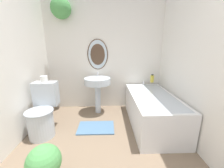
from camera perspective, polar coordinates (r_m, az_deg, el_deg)
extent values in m
cube|color=silver|center=(3.07, -3.06, 12.08)|extent=(2.59, 0.06, 2.40)
ellipsoid|color=#4C3828|center=(3.03, -5.97, 12.08)|extent=(0.44, 0.02, 0.65)
ellipsoid|color=silver|center=(3.02, -5.98, 12.08)|extent=(0.40, 0.01, 0.61)
cylinder|color=#9E6042|center=(3.15, -20.65, 28.90)|extent=(0.17, 0.17, 0.10)
sphere|color=#4C934C|center=(3.13, -20.49, 27.38)|extent=(0.38, 0.38, 0.38)
cube|color=silver|center=(2.08, 33.94, 8.27)|extent=(0.06, 2.80, 2.40)
cylinder|color=silver|center=(2.46, -27.37, -14.68)|extent=(0.37, 0.37, 0.41)
cylinder|color=#A0A9B1|center=(2.37, -28.00, -10.08)|extent=(0.40, 0.40, 0.02)
cube|color=silver|center=(2.54, -25.76, -3.60)|extent=(0.37, 0.20, 0.40)
cylinder|color=silver|center=(2.92, -5.88, -5.97)|extent=(0.12, 0.12, 0.62)
cylinder|color=silver|center=(2.81, -6.08, 1.21)|extent=(0.53, 0.53, 0.13)
cylinder|color=silver|center=(2.93, -5.95, 4.05)|extent=(0.02, 0.02, 0.10)
cube|color=silver|center=(2.60, 16.19, -10.14)|extent=(0.74, 1.50, 0.55)
cube|color=silver|center=(2.51, 16.61, -4.81)|extent=(0.64, 1.40, 0.04)
cylinder|color=silver|center=(3.08, 12.97, 0.26)|extent=(0.04, 0.04, 0.08)
cylinder|color=gold|center=(3.05, 16.33, 2.09)|extent=(0.08, 0.08, 0.15)
cylinder|color=black|center=(3.04, 16.45, 3.67)|extent=(0.04, 0.04, 0.02)
sphere|color=#4C934C|center=(1.65, -26.44, -26.94)|extent=(0.33, 0.33, 0.33)
cube|color=#4C7093|center=(2.51, -6.65, -17.53)|extent=(0.62, 0.40, 0.02)
cylinder|color=white|center=(2.48, -26.41, 1.87)|extent=(0.11, 0.11, 0.10)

